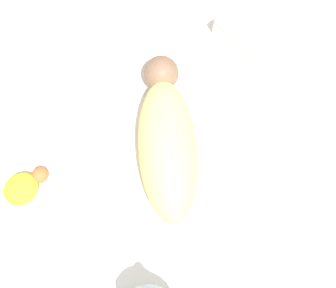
% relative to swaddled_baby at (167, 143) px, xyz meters
% --- Properties ---
extents(ground_plane, '(12.00, 12.00, 0.00)m').
position_rel_swaddled_baby_xyz_m(ground_plane, '(0.02, 0.02, -0.21)').
color(ground_plane, '#B2A893').
extents(bed_mattress, '(1.39, 1.00, 0.13)m').
position_rel_swaddled_baby_xyz_m(bed_mattress, '(0.02, 0.02, -0.15)').
color(bed_mattress, white).
rests_on(bed_mattress, ground_plane).
extents(swaddled_baby, '(0.41, 0.52, 0.17)m').
position_rel_swaddled_baby_xyz_m(swaddled_baby, '(0.00, 0.00, 0.00)').
color(swaddled_baby, '#EFDB7F').
rests_on(swaddled_baby, bed_mattress).
extents(pillow, '(0.32, 0.37, 0.11)m').
position_rel_swaddled_baby_xyz_m(pillow, '(0.54, 0.04, -0.03)').
color(pillow, white).
rests_on(pillow, bed_mattress).
extents(turtle_plush, '(0.16, 0.10, 0.06)m').
position_rel_swaddled_baby_xyz_m(turtle_plush, '(-0.44, 0.19, -0.05)').
color(turtle_plush, yellow).
rests_on(turtle_plush, bed_mattress).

